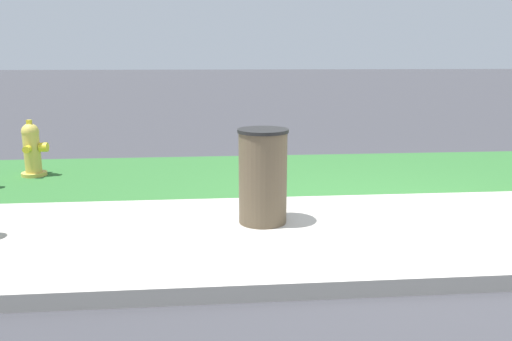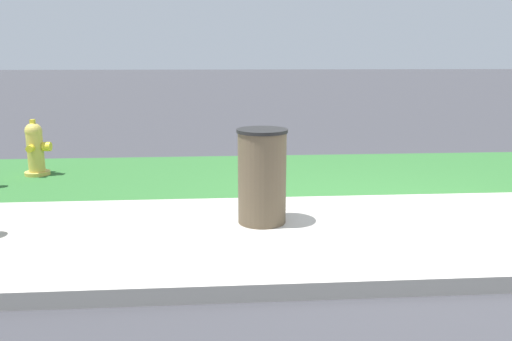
% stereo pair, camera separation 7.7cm
% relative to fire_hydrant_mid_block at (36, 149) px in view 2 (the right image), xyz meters
% --- Properties ---
extents(ground_plane, '(120.00, 120.00, 0.00)m').
position_rel_fire_hydrant_mid_block_xyz_m(ground_plane, '(3.90, -2.42, -0.35)').
color(ground_plane, '#38383D').
extents(sidewalk_pavement, '(18.00, 2.21, 0.01)m').
position_rel_fire_hydrant_mid_block_xyz_m(sidewalk_pavement, '(3.90, -2.42, -0.35)').
color(sidewalk_pavement, '#ADA89E').
rests_on(sidewalk_pavement, ground).
extents(grass_verge, '(18.00, 2.41, 0.01)m').
position_rel_fire_hydrant_mid_block_xyz_m(grass_verge, '(3.90, -0.11, -0.35)').
color(grass_verge, '#2D662D').
rests_on(grass_verge, ground).
extents(street_curb, '(18.00, 0.16, 0.12)m').
position_rel_fire_hydrant_mid_block_xyz_m(street_curb, '(3.90, -3.61, -0.29)').
color(street_curb, '#ADA89E').
rests_on(street_curb, ground).
extents(fire_hydrant_mid_block, '(0.36, 0.39, 0.73)m').
position_rel_fire_hydrant_mid_block_xyz_m(fire_hydrant_mid_block, '(0.00, 0.00, 0.00)').
color(fire_hydrant_mid_block, gold).
rests_on(fire_hydrant_mid_block, ground).
extents(trash_bin, '(0.46, 0.46, 0.88)m').
position_rel_fire_hydrant_mid_block_xyz_m(trash_bin, '(2.77, -2.14, 0.09)').
color(trash_bin, brown).
rests_on(trash_bin, ground).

